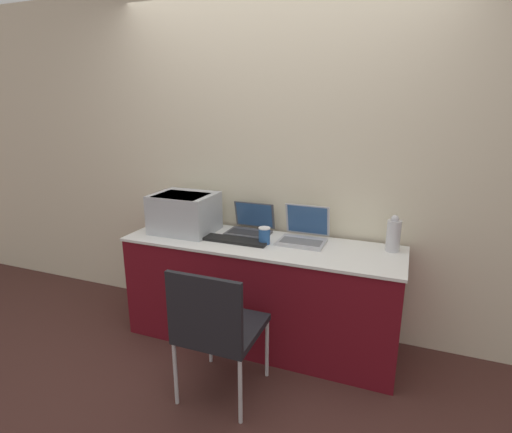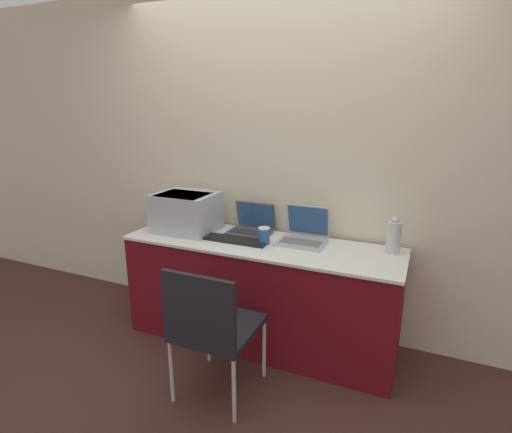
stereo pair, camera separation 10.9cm
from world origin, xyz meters
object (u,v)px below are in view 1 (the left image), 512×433
coffee_cup (264,236)px  external_keyboard (236,240)px  laptop_left (250,226)px  laptop_right (304,234)px  printer (184,211)px  chair (216,325)px  metal_pitcher (394,235)px

coffee_cup → external_keyboard: bearing=-170.3°
laptop_left → external_keyboard: 0.24m
laptop_right → coffee_cup: bearing=-147.6°
laptop_left → external_keyboard: bearing=-94.6°
laptop_left → external_keyboard: size_ratio=0.69×
laptop_left → laptop_right: (0.43, -0.04, 0.01)m
printer → coffee_cup: (0.67, -0.04, -0.10)m
coffee_cup → chair: size_ratio=0.14×
external_keyboard → metal_pitcher: (1.06, 0.22, 0.10)m
printer → chair: size_ratio=0.53×
coffee_cup → metal_pitcher: bearing=12.0°
printer → external_keyboard: printer is taller
external_keyboard → laptop_left: bearing=85.4°
printer → laptop_right: printer is taller
laptop_left → external_keyboard: (-0.02, -0.24, -0.04)m
laptop_right → coffee_cup: (-0.24, -0.16, 0.00)m
laptop_left → chair: size_ratio=0.38×
external_keyboard → metal_pitcher: bearing=11.5°
laptop_left → laptop_right: bearing=-6.0°
printer → external_keyboard: (0.46, -0.08, -0.15)m
printer → external_keyboard: size_ratio=0.97×
laptop_left → laptop_right: 0.43m
external_keyboard → metal_pitcher: metal_pitcher is taller
printer → external_keyboard: bearing=-9.7°
metal_pitcher → external_keyboard: bearing=-168.5°
external_keyboard → chair: bearing=-76.1°
laptop_right → chair: (-0.29, -0.82, -0.34)m
coffee_cup → metal_pitcher: 0.87m
external_keyboard → chair: 0.72m
printer → laptop_right: bearing=6.9°
laptop_left → metal_pitcher: bearing=-1.1°
printer → metal_pitcher: 1.53m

